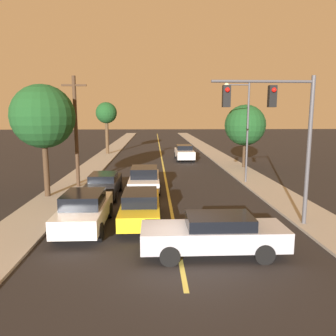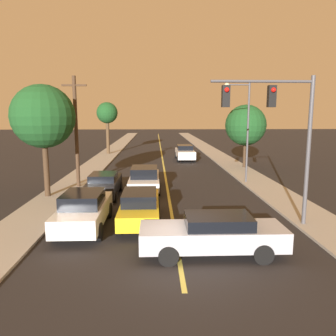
% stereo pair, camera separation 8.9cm
% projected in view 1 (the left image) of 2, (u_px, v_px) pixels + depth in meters
% --- Properties ---
extents(ground_plane, '(200.00, 200.00, 0.00)m').
position_uv_depth(ground_plane, '(181.00, 262.00, 11.11)').
color(ground_plane, black).
extents(road_surface, '(10.85, 80.00, 0.01)m').
position_uv_depth(road_surface, '(160.00, 149.00, 46.60)').
color(road_surface, black).
rests_on(road_surface, ground).
extents(sidewalk_left, '(2.50, 80.00, 0.12)m').
position_uv_depth(sidewalk_left, '(113.00, 149.00, 46.30)').
color(sidewalk_left, '#9E998E').
rests_on(sidewalk_left, ground).
extents(sidewalk_right, '(2.50, 80.00, 0.12)m').
position_uv_depth(sidewalk_right, '(207.00, 149.00, 46.88)').
color(sidewalk_right, '#9E998E').
rests_on(sidewalk_right, ground).
extents(car_near_lane_front, '(1.84, 4.90, 1.52)m').
position_uv_depth(car_near_lane_front, '(140.00, 206.00, 15.00)').
color(car_near_lane_front, gold).
rests_on(car_near_lane_front, ground).
extents(car_near_lane_second, '(2.02, 5.07, 1.56)m').
position_uv_depth(car_near_lane_second, '(144.00, 178.00, 21.52)').
color(car_near_lane_second, white).
rests_on(car_near_lane_second, ground).
extents(car_outer_lane_front, '(1.94, 4.73, 1.66)m').
position_uv_depth(car_outer_lane_front, '(85.00, 210.00, 14.18)').
color(car_outer_lane_front, white).
rests_on(car_outer_lane_front, ground).
extents(car_outer_lane_second, '(1.84, 4.58, 1.47)m').
position_uv_depth(car_outer_lane_second, '(104.00, 185.00, 19.73)').
color(car_outer_lane_second, black).
rests_on(car_outer_lane_second, ground).
extents(car_far_oncoming, '(1.95, 5.08, 1.63)m').
position_uv_depth(car_far_oncoming, '(184.00, 152.00, 35.78)').
color(car_far_oncoming, white).
rests_on(car_far_oncoming, ground).
extents(car_crossing_right, '(5.10, 1.85, 1.46)m').
position_uv_depth(car_crossing_right, '(214.00, 234.00, 11.56)').
color(car_crossing_right, '#A5A8B2').
rests_on(car_crossing_right, ground).
extents(traffic_signal_mast, '(4.41, 0.42, 6.44)m').
position_uv_depth(traffic_signal_mast, '(279.00, 120.00, 13.90)').
color(traffic_signal_mast, '#47474C').
rests_on(traffic_signal_mast, ground).
extents(streetlamp_right, '(1.84, 0.36, 7.00)m').
position_uv_depth(streetlamp_right, '(242.00, 119.00, 23.06)').
color(streetlamp_right, '#47474C').
rests_on(streetlamp_right, ground).
extents(utility_pole_left, '(1.60, 0.24, 7.29)m').
position_uv_depth(utility_pole_left, '(76.00, 130.00, 21.60)').
color(utility_pole_left, '#422D1E').
rests_on(utility_pole_left, ground).
extents(tree_left_near, '(3.66, 3.66, 6.54)m').
position_uv_depth(tree_left_near, '(43.00, 117.00, 18.85)').
color(tree_left_near, '#3D2B1C').
rests_on(tree_left_near, ground).
extents(tree_left_far, '(2.57, 2.57, 6.30)m').
position_uv_depth(tree_left_far, '(106.00, 114.00, 39.99)').
color(tree_left_far, '#4C3823').
rests_on(tree_left_far, ground).
extents(tree_right_near, '(3.70, 3.70, 5.71)m').
position_uv_depth(tree_right_near, '(245.00, 125.00, 29.78)').
color(tree_right_near, '#3D2B1C').
rests_on(tree_right_near, ground).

